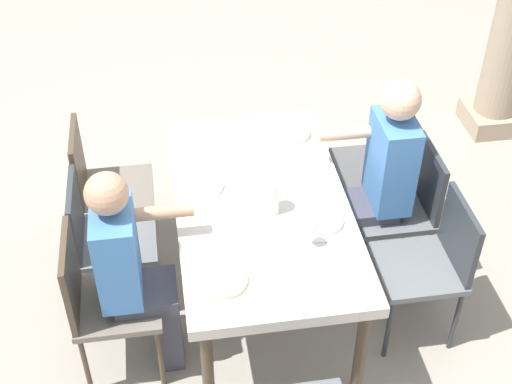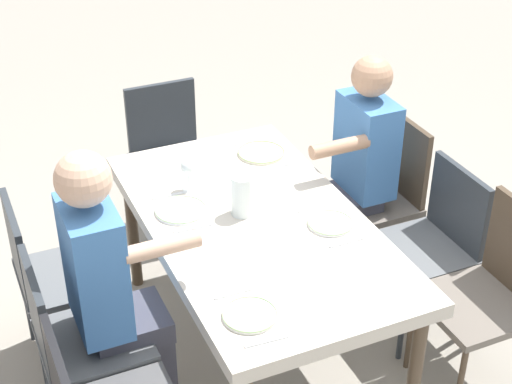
{
  "view_description": "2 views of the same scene",
  "coord_description": "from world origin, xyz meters",
  "px_view_note": "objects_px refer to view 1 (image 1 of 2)",
  "views": [
    {
      "loc": [
        2.87,
        -0.47,
        3.23
      ],
      "look_at": [
        0.09,
        -0.04,
        0.91
      ],
      "focal_mm": 49.88,
      "sensor_mm": 36.0,
      "label": 1
    },
    {
      "loc": [
        -2.68,
        1.19,
        2.71
      ],
      "look_at": [
        0.11,
        -0.05,
        0.84
      ],
      "focal_mm": 55.58,
      "sensor_mm": 36.0,
      "label": 2
    }
  ],
  "objects_px": {
    "chair_mid_south": "(103,235)",
    "chair_east_north": "(432,260)",
    "chair_mid_north": "(405,202)",
    "diner_woman_green": "(133,269)",
    "plate_1": "(205,186)",
    "plate_3": "(223,280)",
    "chair_west_north": "(383,159)",
    "wine_glass_2": "(310,228)",
    "dining_table": "(261,211)",
    "chair_east_south": "(100,296)",
    "chair_west_south": "(102,183)",
    "plate_2": "(321,220)",
    "plate_0": "(293,134)",
    "water_pitcher": "(270,198)",
    "diner_man_white": "(379,178)"
  },
  "relations": [
    {
      "from": "chair_east_south",
      "to": "plate_2",
      "type": "xyz_separation_m",
      "value": [
        -0.13,
        1.16,
        0.25
      ]
    },
    {
      "from": "chair_west_north",
      "to": "chair_east_north",
      "type": "bearing_deg",
      "value": -0.07
    },
    {
      "from": "chair_west_north",
      "to": "chair_mid_south",
      "type": "distance_m",
      "value": 1.81
    },
    {
      "from": "chair_west_north",
      "to": "dining_table",
      "type": "bearing_deg",
      "value": -56.13
    },
    {
      "from": "chair_mid_south",
      "to": "diner_woman_green",
      "type": "height_order",
      "value": "diner_woman_green"
    },
    {
      "from": "chair_mid_north",
      "to": "wine_glass_2",
      "type": "distance_m",
      "value": 0.94
    },
    {
      "from": "plate_1",
      "to": "wine_glass_2",
      "type": "distance_m",
      "value": 0.72
    },
    {
      "from": "chair_mid_south",
      "to": "plate_2",
      "type": "height_order",
      "value": "chair_mid_south"
    },
    {
      "from": "chair_mid_north",
      "to": "plate_2",
      "type": "bearing_deg",
      "value": -59.67
    },
    {
      "from": "chair_mid_south",
      "to": "chair_east_north",
      "type": "xyz_separation_m",
      "value": [
        0.48,
        1.76,
        0.01
      ]
    },
    {
      "from": "plate_2",
      "to": "wine_glass_2",
      "type": "bearing_deg",
      "value": -30.98
    },
    {
      "from": "chair_mid_north",
      "to": "plate_0",
      "type": "distance_m",
      "value": 0.78
    },
    {
      "from": "chair_mid_south",
      "to": "plate_0",
      "type": "distance_m",
      "value": 1.27
    },
    {
      "from": "chair_west_north",
      "to": "diner_woman_green",
      "type": "height_order",
      "value": "diner_woman_green"
    },
    {
      "from": "plate_0",
      "to": "plate_2",
      "type": "distance_m",
      "value": 0.79
    },
    {
      "from": "chair_west_south",
      "to": "chair_east_south",
      "type": "bearing_deg",
      "value": 0.04
    },
    {
      "from": "chair_west_north",
      "to": "chair_mid_north",
      "type": "relative_size",
      "value": 0.99
    },
    {
      "from": "chair_east_south",
      "to": "wine_glass_2",
      "type": "relative_size",
      "value": 5.56
    },
    {
      "from": "chair_west_north",
      "to": "wine_glass_2",
      "type": "distance_m",
      "value": 1.25
    },
    {
      "from": "diner_man_white",
      "to": "plate_2",
      "type": "height_order",
      "value": "diner_man_white"
    },
    {
      "from": "chair_west_south",
      "to": "plate_2",
      "type": "relative_size",
      "value": 3.87
    },
    {
      "from": "plate_0",
      "to": "wine_glass_2",
      "type": "relative_size",
      "value": 1.29
    },
    {
      "from": "chair_east_south",
      "to": "diner_man_white",
      "type": "distance_m",
      "value": 1.66
    },
    {
      "from": "plate_0",
      "to": "plate_1",
      "type": "distance_m",
      "value": 0.71
    },
    {
      "from": "chair_west_south",
      "to": "wine_glass_2",
      "type": "bearing_deg",
      "value": 47.86
    },
    {
      "from": "chair_east_south",
      "to": "dining_table",
      "type": "bearing_deg",
      "value": 110.94
    },
    {
      "from": "chair_mid_north",
      "to": "plate_1",
      "type": "height_order",
      "value": "chair_mid_north"
    },
    {
      "from": "chair_east_south",
      "to": "chair_mid_north",
      "type": "bearing_deg",
      "value": 105.24
    },
    {
      "from": "dining_table",
      "to": "chair_west_north",
      "type": "distance_m",
      "value": 1.07
    },
    {
      "from": "diner_woman_green",
      "to": "wine_glass_2",
      "type": "xyz_separation_m",
      "value": [
        0.04,
        0.88,
        0.19
      ]
    },
    {
      "from": "chair_mid_south",
      "to": "plate_3",
      "type": "xyz_separation_m",
      "value": [
        0.69,
        0.6,
        0.26
      ]
    },
    {
      "from": "dining_table",
      "to": "chair_west_north",
      "type": "xyz_separation_m",
      "value": [
        -0.59,
        0.88,
        -0.19
      ]
    },
    {
      "from": "plate_0",
      "to": "water_pitcher",
      "type": "height_order",
      "value": "water_pitcher"
    },
    {
      "from": "diner_woman_green",
      "to": "plate_0",
      "type": "bearing_deg",
      "value": 132.99
    },
    {
      "from": "wine_glass_2",
      "to": "chair_mid_south",
      "type": "bearing_deg",
      "value": -115.93
    },
    {
      "from": "plate_2",
      "to": "plate_1",
      "type": "bearing_deg",
      "value": -122.97
    },
    {
      "from": "chair_mid_south",
      "to": "plate_1",
      "type": "distance_m",
      "value": 0.65
    },
    {
      "from": "chair_west_south",
      "to": "chair_east_north",
      "type": "bearing_deg",
      "value": 62.22
    },
    {
      "from": "dining_table",
      "to": "plate_2",
      "type": "relative_size",
      "value": 7.09
    },
    {
      "from": "chair_east_south",
      "to": "wine_glass_2",
      "type": "height_order",
      "value": "wine_glass_2"
    },
    {
      "from": "dining_table",
      "to": "plate_2",
      "type": "height_order",
      "value": "plate_2"
    },
    {
      "from": "plate_1",
      "to": "chair_east_north",
      "type": "bearing_deg",
      "value": 66.79
    },
    {
      "from": "chair_mid_north",
      "to": "diner_woman_green",
      "type": "bearing_deg",
      "value": -73.17
    },
    {
      "from": "dining_table",
      "to": "diner_woman_green",
      "type": "relative_size",
      "value": 1.29
    },
    {
      "from": "chair_west_north",
      "to": "chair_mid_north",
      "type": "bearing_deg",
      "value": -0.11
    },
    {
      "from": "plate_3",
      "to": "chair_west_north",
      "type": "bearing_deg",
      "value": 134.77
    },
    {
      "from": "plate_1",
      "to": "water_pitcher",
      "type": "bearing_deg",
      "value": 52.71
    },
    {
      "from": "chair_mid_south",
      "to": "chair_east_north",
      "type": "bearing_deg",
      "value": 74.72
    },
    {
      "from": "chair_east_north",
      "to": "chair_east_south",
      "type": "xyz_separation_m",
      "value": [
        0.0,
        -1.76,
        0.0
      ]
    },
    {
      "from": "wine_glass_2",
      "to": "plate_3",
      "type": "distance_m",
      "value": 0.5
    }
  ]
}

